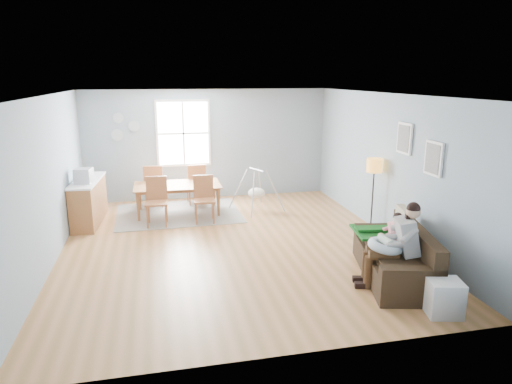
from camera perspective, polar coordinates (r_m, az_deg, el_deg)
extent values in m
cube|color=#A8733B|center=(8.44, -3.02, -6.86)|extent=(8.40, 9.40, 0.08)
cube|color=silver|center=(7.87, -3.32, 14.25)|extent=(8.40, 9.40, 0.60)
cube|color=#8AA1B4|center=(12.60, -6.62, 6.66)|extent=(8.40, 0.08, 3.90)
cube|color=#8AA1B4|center=(3.74, 8.81, -12.10)|extent=(8.40, 0.08, 3.90)
cube|color=#8AA1B4|center=(9.61, 22.16, 3.34)|extent=(0.08, 9.40, 3.90)
cube|color=white|center=(11.34, -9.07, 7.26)|extent=(1.32, 0.06, 1.62)
cube|color=white|center=(11.31, -9.06, 7.25)|extent=(1.20, 0.02, 1.50)
cube|color=white|center=(11.30, -9.06, 7.24)|extent=(1.20, 0.03, 0.04)
cube|color=white|center=(11.30, -9.06, 7.24)|extent=(0.04, 0.03, 1.50)
cube|color=white|center=(7.66, 21.33, 3.91)|extent=(0.04, 0.44, 0.54)
cube|color=#4E5F70|center=(7.65, 21.17, 3.91)|extent=(0.01, 0.36, 0.46)
cube|color=white|center=(8.39, 18.08, 6.39)|extent=(0.04, 0.44, 0.54)
cube|color=#4E5F70|center=(8.38, 17.93, 6.39)|extent=(0.01, 0.36, 0.46)
cylinder|color=#A7BEC8|center=(11.31, -16.85, 8.86)|extent=(0.24, 0.02, 0.24)
cylinder|color=#A7BEC8|center=(11.31, -14.99, 7.96)|extent=(0.26, 0.02, 0.26)
cylinder|color=#A7BEC8|center=(11.36, -16.95, 6.84)|extent=(0.28, 0.02, 0.28)
cube|color=black|center=(7.35, 16.75, -8.76)|extent=(1.30, 2.13, 0.40)
cube|color=black|center=(7.31, 19.49, -5.75)|extent=(0.66, 1.97, 0.41)
cube|color=black|center=(6.46, 19.00, -9.58)|extent=(0.87, 0.39, 0.15)
cube|color=black|center=(8.07, 15.25, -4.50)|extent=(0.87, 0.39, 0.15)
cube|color=#16621B|center=(7.84, 15.54, -4.78)|extent=(1.01, 0.89, 0.04)
cube|color=tan|center=(7.72, 17.94, -3.57)|extent=(0.23, 0.49, 0.47)
cube|color=gray|center=(6.92, 18.37, -5.29)|extent=(0.42, 0.48, 0.55)
sphere|color=#D8A884|center=(6.82, 19.06, -2.34)|extent=(0.20, 0.20, 0.20)
sphere|color=black|center=(6.81, 19.09, -2.00)|extent=(0.19, 0.19, 0.19)
cylinder|color=#342513|center=(6.83, 15.69, -7.64)|extent=(0.45, 0.26, 0.15)
cylinder|color=#342513|center=(7.02, 15.34, -7.02)|extent=(0.45, 0.26, 0.15)
cylinder|color=#342513|center=(6.89, 13.86, -9.72)|extent=(0.12, 0.12, 0.49)
cylinder|color=#342513|center=(7.08, 13.56, -9.05)|extent=(0.12, 0.12, 0.49)
cube|color=black|center=(6.96, 13.15, -11.28)|extent=(0.24, 0.15, 0.08)
cube|color=black|center=(7.15, 12.87, -10.57)|extent=(0.24, 0.15, 0.08)
torus|color=silver|center=(6.89, 15.86, -6.50)|extent=(0.62, 0.61, 0.21)
cylinder|color=silver|center=(6.87, 15.90, -5.93)|extent=(0.14, 0.28, 0.12)
sphere|color=#D8A884|center=(6.99, 15.36, -5.36)|extent=(0.10, 0.10, 0.10)
cube|color=white|center=(7.37, 16.96, -4.93)|extent=(0.27, 0.29, 0.33)
sphere|color=#D8A884|center=(7.31, 17.30, -3.25)|extent=(0.15, 0.15, 0.15)
sphere|color=black|center=(7.30, 17.32, -3.04)|extent=(0.15, 0.15, 0.15)
cylinder|color=#D63461|center=(7.32, 15.31, -6.14)|extent=(0.28, 0.16, 0.08)
cylinder|color=#D63461|center=(7.43, 15.14, -5.80)|extent=(0.28, 0.16, 0.08)
cylinder|color=#D63461|center=(7.35, 14.25, -7.28)|extent=(0.07, 0.07, 0.27)
cylinder|color=#D63461|center=(7.47, 14.10, -6.92)|extent=(0.07, 0.07, 0.27)
cylinder|color=black|center=(9.35, 14.09, -4.79)|extent=(0.26, 0.26, 0.03)
cylinder|color=black|center=(9.17, 14.33, -1.03)|extent=(0.03, 0.03, 1.30)
cylinder|color=orange|center=(9.02, 14.60, 3.25)|extent=(0.30, 0.30, 0.26)
cube|color=white|center=(6.48, 22.44, -12.13)|extent=(0.50, 0.46, 0.47)
cube|color=black|center=(6.42, 20.85, -12.25)|extent=(0.10, 0.32, 0.38)
cube|color=gray|center=(10.41, -9.63, -2.64)|extent=(2.76, 2.12, 0.01)
imported|color=#986531|center=(10.32, -9.70, -0.91)|extent=(1.89, 1.06, 0.66)
cube|color=#965D33|center=(9.53, -12.32, -1.36)|extent=(0.48, 0.48, 0.04)
cube|color=#965D33|center=(9.66, -12.32, 0.51)|extent=(0.43, 0.07, 0.50)
cylinder|color=#965D33|center=(9.44, -13.42, -3.11)|extent=(0.04, 0.04, 0.49)
cylinder|color=#965D33|center=(9.41, -11.20, -3.04)|extent=(0.04, 0.04, 0.49)
cylinder|color=#965D33|center=(9.79, -13.24, -2.47)|extent=(0.04, 0.04, 0.49)
cylinder|color=#965D33|center=(9.76, -11.10, -2.40)|extent=(0.04, 0.04, 0.49)
cube|color=#965D33|center=(9.60, -6.49, -1.07)|extent=(0.46, 0.46, 0.04)
cube|color=#965D33|center=(9.73, -6.61, 0.73)|extent=(0.42, 0.06, 0.48)
cylinder|color=#965D33|center=(9.49, -7.46, -2.78)|extent=(0.04, 0.04, 0.47)
cylinder|color=#965D33|center=(9.51, -5.31, -2.68)|extent=(0.04, 0.04, 0.47)
cylinder|color=#965D33|center=(9.83, -7.56, -2.18)|extent=(0.04, 0.04, 0.47)
cylinder|color=#965D33|center=(9.85, -5.48, -2.08)|extent=(0.04, 0.04, 0.47)
cube|color=#965D33|center=(11.00, -12.57, 0.73)|extent=(0.49, 0.49, 0.04)
cube|color=#965D33|center=(10.74, -12.74, 1.88)|extent=(0.44, 0.08, 0.50)
cylinder|color=#965D33|center=(11.22, -11.49, -0.23)|extent=(0.04, 0.04, 0.49)
cylinder|color=#965D33|center=(11.26, -13.36, -0.29)|extent=(0.04, 0.04, 0.49)
cylinder|color=#965D33|center=(10.87, -11.62, -0.71)|extent=(0.04, 0.04, 0.49)
cylinder|color=#965D33|center=(10.90, -13.55, -0.77)|extent=(0.04, 0.04, 0.49)
cube|color=#965D33|center=(11.06, -7.52, 0.98)|extent=(0.47, 0.47, 0.04)
cube|color=#965D33|center=(10.81, -7.40, 2.11)|extent=(0.43, 0.07, 0.49)
cylinder|color=#965D33|center=(11.32, -6.71, 0.06)|extent=(0.04, 0.04, 0.48)
cylinder|color=#965D33|center=(11.27, -8.52, -0.06)|extent=(0.04, 0.04, 0.48)
cylinder|color=#965D33|center=(10.97, -6.40, -0.39)|extent=(0.04, 0.04, 0.48)
cylinder|color=#965D33|center=(10.92, -8.27, -0.51)|extent=(0.04, 0.04, 0.48)
cube|color=#986531|center=(10.15, -20.16, -1.17)|extent=(0.57, 1.65, 0.90)
cube|color=white|center=(10.04, -20.39, 1.36)|extent=(0.61, 1.69, 0.04)
cube|color=#B1B2B6|center=(9.70, -20.74, 1.91)|extent=(0.37, 0.35, 0.30)
cube|color=black|center=(9.75, -21.56, 1.90)|extent=(0.07, 0.24, 0.21)
cylinder|color=#B1B2B6|center=(10.26, 0.08, 2.81)|extent=(0.24, 0.52, 0.04)
ellipsoid|color=silver|center=(10.38, 0.08, -0.14)|extent=(0.39, 0.39, 0.24)
cylinder|color=#B1B2B6|center=(10.32, 0.08, 1.32)|extent=(0.01, 0.01, 0.44)
cylinder|color=#B1B2B6|center=(9.95, -0.38, -0.32)|extent=(0.20, 0.45, 0.96)
cylinder|color=#B1B2B6|center=(10.29, 2.44, 0.16)|extent=(0.44, 0.22, 0.96)
cylinder|color=#B1B2B6|center=(10.45, -2.25, 0.37)|extent=(0.44, 0.22, 0.96)
cylinder|color=#B1B2B6|center=(10.78, 0.51, 0.81)|extent=(0.20, 0.45, 0.96)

